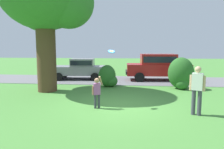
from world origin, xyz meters
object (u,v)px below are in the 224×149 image
at_px(parked_suv, 158,66).
at_px(child_thrower, 97,90).
at_px(parked_sedan, 80,68).
at_px(adult_onlooker, 197,88).
at_px(frisbee, 111,51).

xyz_separation_m(parked_suv, child_thrower, (-3.17, -7.69, -0.36)).
bearing_deg(parked_sedan, parked_suv, 0.50).
bearing_deg(adult_onlooker, frisbee, 164.88).
xyz_separation_m(parked_sedan, child_thrower, (2.64, -7.64, -0.13)).
relative_size(parked_suv, frisbee, 16.12).
bearing_deg(frisbee, adult_onlooker, -15.12).
height_order(parked_suv, frisbee, frisbee).
bearing_deg(parked_suv, frisbee, -109.73).
bearing_deg(child_thrower, frisbee, 33.59).
xyz_separation_m(child_thrower, adult_onlooker, (3.65, -0.49, 0.27)).
relative_size(parked_suv, adult_onlooker, 2.75).
distance_m(parked_sedan, adult_onlooker, 10.28).
distance_m(parked_sedan, child_thrower, 8.09).
bearing_deg(frisbee, parked_suv, 70.27).
xyz_separation_m(parked_suv, frisbee, (-2.63, -7.34, 1.15)).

